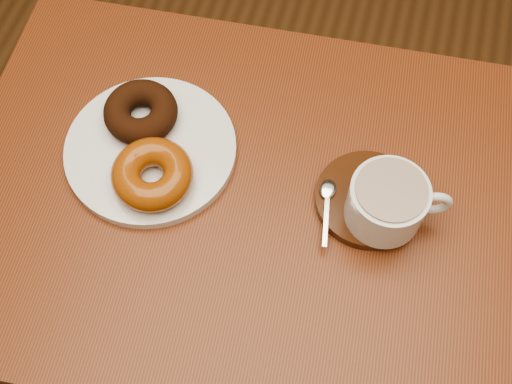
% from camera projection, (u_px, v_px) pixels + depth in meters
% --- Properties ---
extents(ground, '(6.00, 6.00, 0.00)m').
position_uv_depth(ground, '(277.00, 271.00, 1.61)').
color(ground, brown).
rests_on(ground, ground).
extents(cafe_table, '(0.83, 0.64, 0.74)m').
position_uv_depth(cafe_table, '(243.00, 231.00, 0.97)').
color(cafe_table, brown).
rests_on(cafe_table, ground).
extents(donut_plate, '(0.30, 0.30, 0.01)m').
position_uv_depth(donut_plate, '(151.00, 149.00, 0.89)').
color(donut_plate, silver).
rests_on(donut_plate, cafe_table).
extents(donut_cinnamon, '(0.14, 0.14, 0.04)m').
position_uv_depth(donut_cinnamon, '(141.00, 112.00, 0.89)').
color(donut_cinnamon, black).
rests_on(donut_cinnamon, donut_plate).
extents(donut_caramel, '(0.14, 0.14, 0.04)m').
position_uv_depth(donut_caramel, '(152.00, 174.00, 0.84)').
color(donut_caramel, '#944710').
rests_on(donut_caramel, donut_plate).
extents(saucer, '(0.18, 0.18, 0.02)m').
position_uv_depth(saucer, '(368.00, 199.00, 0.86)').
color(saucer, '#351707').
rests_on(saucer, cafe_table).
extents(coffee_cup, '(0.13, 0.10, 0.07)m').
position_uv_depth(coffee_cup, '(388.00, 202.00, 0.81)').
color(coffee_cup, silver).
rests_on(coffee_cup, saucer).
extents(teaspoon, '(0.03, 0.10, 0.01)m').
position_uv_depth(teaspoon, '(327.00, 195.00, 0.85)').
color(teaspoon, silver).
rests_on(teaspoon, saucer).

